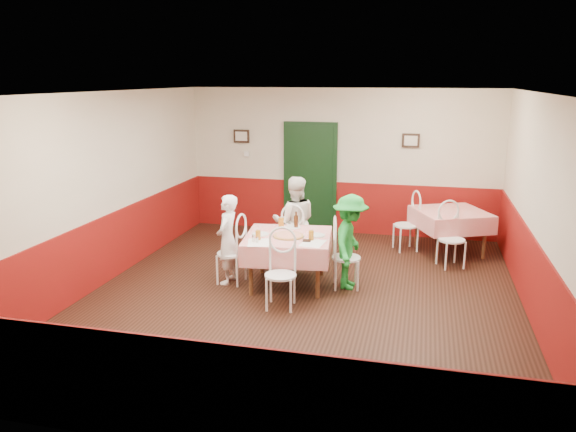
% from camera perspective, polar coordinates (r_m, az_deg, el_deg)
% --- Properties ---
extents(floor, '(7.00, 7.00, 0.00)m').
position_cam_1_polar(floor, '(7.97, 1.44, -8.15)').
color(floor, black).
rests_on(floor, ground).
extents(ceiling, '(7.00, 7.00, 0.00)m').
position_cam_1_polar(ceiling, '(7.39, 1.58, 12.41)').
color(ceiling, white).
rests_on(ceiling, back_wall).
extents(back_wall, '(6.00, 0.10, 2.80)m').
position_cam_1_polar(back_wall, '(10.95, 5.42, 5.50)').
color(back_wall, beige).
rests_on(back_wall, ground).
extents(front_wall, '(6.00, 0.10, 2.80)m').
position_cam_1_polar(front_wall, '(4.34, -8.45, -7.85)').
color(front_wall, beige).
rests_on(front_wall, ground).
extents(left_wall, '(0.10, 7.00, 2.80)m').
position_cam_1_polar(left_wall, '(8.69, -18.24, 2.64)').
color(left_wall, beige).
rests_on(left_wall, ground).
extents(right_wall, '(0.10, 7.00, 2.80)m').
position_cam_1_polar(right_wall, '(7.53, 24.41, 0.43)').
color(right_wall, beige).
rests_on(right_wall, ground).
extents(wainscot_back, '(6.00, 0.03, 1.00)m').
position_cam_1_polar(wainscot_back, '(11.10, 5.30, 0.89)').
color(wainscot_back, maroon).
rests_on(wainscot_back, ground).
extents(wainscot_front, '(6.00, 0.03, 1.00)m').
position_cam_1_polar(wainscot_front, '(4.76, -7.98, -17.90)').
color(wainscot_front, maroon).
rests_on(wainscot_front, ground).
extents(wainscot_left, '(0.03, 7.00, 1.00)m').
position_cam_1_polar(wainscot_left, '(8.89, -17.72, -3.05)').
color(wainscot_left, maroon).
rests_on(wainscot_left, ground).
extents(wainscot_right, '(0.03, 7.00, 1.00)m').
position_cam_1_polar(wainscot_right, '(7.77, 23.63, -6.02)').
color(wainscot_right, maroon).
rests_on(wainscot_right, ground).
extents(door, '(0.96, 0.06, 2.10)m').
position_cam_1_polar(door, '(11.06, 2.25, 3.80)').
color(door, black).
rests_on(door, ground).
extents(picture_left, '(0.32, 0.03, 0.26)m').
position_cam_1_polar(picture_left, '(11.31, -4.74, 8.08)').
color(picture_left, black).
rests_on(picture_left, back_wall).
extents(picture_right, '(0.32, 0.03, 0.26)m').
position_cam_1_polar(picture_right, '(10.73, 12.37, 7.50)').
color(picture_right, black).
rests_on(picture_right, back_wall).
extents(thermostat, '(0.10, 0.03, 0.10)m').
position_cam_1_polar(thermostat, '(11.32, -4.23, 6.31)').
color(thermostat, white).
rests_on(thermostat, back_wall).
extents(main_table, '(1.36, 1.36, 0.77)m').
position_cam_1_polar(main_table, '(8.27, 0.00, -4.54)').
color(main_table, red).
rests_on(main_table, ground).
extents(second_table, '(1.49, 1.49, 0.77)m').
position_cam_1_polar(second_table, '(10.15, 16.11, -1.59)').
color(second_table, red).
rests_on(second_table, ground).
extents(chair_left, '(0.45, 0.45, 0.90)m').
position_cam_1_polar(chair_left, '(8.38, -5.79, -3.82)').
color(chair_left, white).
rests_on(chair_left, ground).
extents(chair_right, '(0.50, 0.50, 0.90)m').
position_cam_1_polar(chair_right, '(8.20, 5.93, -4.24)').
color(chair_right, white).
rests_on(chair_right, ground).
extents(chair_far, '(0.45, 0.45, 0.90)m').
position_cam_1_polar(chair_far, '(9.05, 0.62, -2.40)').
color(chair_far, white).
rests_on(chair_far, ground).
extents(chair_near, '(0.46, 0.46, 0.90)m').
position_cam_1_polar(chair_near, '(7.45, -0.76, -6.06)').
color(chair_near, white).
rests_on(chair_near, ground).
extents(chair_second_a, '(0.56, 0.56, 0.90)m').
position_cam_1_polar(chair_second_a, '(10.12, 11.90, -0.94)').
color(chair_second_a, white).
rests_on(chair_second_a, ground).
extents(chair_second_b, '(0.56, 0.56, 0.90)m').
position_cam_1_polar(chair_second_b, '(9.40, 16.29, -2.34)').
color(chair_second_b, white).
rests_on(chair_second_b, ground).
extents(pizza, '(0.48, 0.48, 0.03)m').
position_cam_1_polar(pizza, '(8.08, 0.06, -2.03)').
color(pizza, '#B74723').
rests_on(pizza, main_table).
extents(plate_left, '(0.28, 0.28, 0.01)m').
position_cam_1_polar(plate_left, '(8.20, -2.81, -1.85)').
color(plate_left, white).
rests_on(plate_left, main_table).
extents(plate_right, '(0.28, 0.28, 0.01)m').
position_cam_1_polar(plate_right, '(8.14, 2.90, -1.96)').
color(plate_right, white).
rests_on(plate_right, main_table).
extents(plate_far, '(0.28, 0.28, 0.01)m').
position_cam_1_polar(plate_far, '(8.57, 0.49, -1.13)').
color(plate_far, white).
rests_on(plate_far, main_table).
extents(glass_a, '(0.08, 0.08, 0.14)m').
position_cam_1_polar(glass_a, '(7.92, -3.06, -1.97)').
color(glass_a, '#BF7219').
rests_on(glass_a, main_table).
extents(glass_b, '(0.08, 0.08, 0.14)m').
position_cam_1_polar(glass_b, '(7.91, 2.36, -1.98)').
color(glass_b, '#BF7219').
rests_on(glass_b, main_table).
extents(glass_c, '(0.09, 0.09, 0.16)m').
position_cam_1_polar(glass_c, '(8.53, -0.71, -0.71)').
color(glass_c, '#BF7219').
rests_on(glass_c, main_table).
extents(beer_bottle, '(0.07, 0.07, 0.23)m').
position_cam_1_polar(beer_bottle, '(8.52, 0.81, -0.47)').
color(beer_bottle, '#381C0A').
rests_on(beer_bottle, main_table).
extents(shaker_a, '(0.04, 0.04, 0.09)m').
position_cam_1_polar(shaker_a, '(7.82, -3.54, -2.37)').
color(shaker_a, silver).
rests_on(shaker_a, main_table).
extents(shaker_b, '(0.04, 0.04, 0.09)m').
position_cam_1_polar(shaker_b, '(7.78, -3.16, -2.44)').
color(shaker_b, silver).
rests_on(shaker_b, main_table).
extents(shaker_c, '(0.04, 0.04, 0.09)m').
position_cam_1_polar(shaker_c, '(7.88, -3.54, -2.23)').
color(shaker_c, '#B23319').
rests_on(shaker_c, main_table).
extents(menu_left, '(0.39, 0.46, 0.00)m').
position_cam_1_polar(menu_left, '(7.81, -3.00, -2.71)').
color(menu_left, white).
rests_on(menu_left, main_table).
extents(menu_right, '(0.33, 0.42, 0.00)m').
position_cam_1_polar(menu_right, '(7.78, 2.51, -2.77)').
color(menu_right, white).
rests_on(menu_right, main_table).
extents(wallet, '(0.12, 0.10, 0.02)m').
position_cam_1_polar(wallet, '(7.86, 1.92, -2.51)').
color(wallet, black).
rests_on(wallet, main_table).
extents(diner_left, '(0.33, 0.49, 1.34)m').
position_cam_1_polar(diner_left, '(8.33, -6.17, -2.37)').
color(diner_left, gray).
rests_on(diner_left, ground).
extents(diner_far, '(0.84, 0.73, 1.47)m').
position_cam_1_polar(diner_far, '(9.02, 0.66, -0.57)').
color(diner_far, gray).
rests_on(diner_far, ground).
extents(diner_right, '(0.54, 0.91, 1.38)m').
position_cam_1_polar(diner_right, '(8.12, 6.32, -2.63)').
color(diner_right, gray).
rests_on(diner_right, ground).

